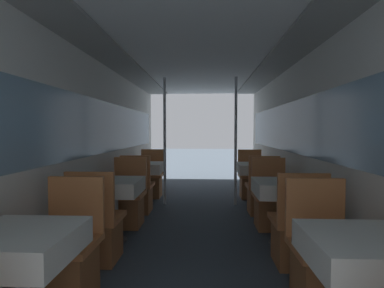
% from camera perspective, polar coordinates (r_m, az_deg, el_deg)
% --- Properties ---
extents(wall_left, '(0.05, 8.15, 2.22)m').
position_cam_1_polar(wall_left, '(3.98, -18.77, 0.24)').
color(wall_left, silver).
rests_on(wall_left, ground_plane).
extents(wall_right, '(0.05, 8.15, 2.22)m').
position_cam_1_polar(wall_right, '(3.91, 21.33, 0.17)').
color(wall_right, silver).
rests_on(wall_right, ground_plane).
extents(ceiling_panel, '(2.71, 8.15, 0.07)m').
position_cam_1_polar(ceiling_panel, '(3.83, 1.12, 17.17)').
color(ceiling_panel, white).
rests_on(ceiling_panel, wall_left).
extents(dining_table_left_0, '(0.61, 0.61, 0.73)m').
position_cam_1_polar(dining_table_left_0, '(2.08, -29.82, -16.86)').
color(dining_table_left_0, '#4C4C51').
rests_on(dining_table_left_0, ground_plane).
extents(chair_left_far_0, '(0.46, 0.46, 0.92)m').
position_cam_1_polar(chair_left_far_0, '(2.66, -22.70, -20.09)').
color(chair_left_far_0, '#9C5B31').
rests_on(chair_left_far_0, ground_plane).
extents(dining_table_left_1, '(0.61, 0.61, 0.73)m').
position_cam_1_polar(dining_table_left_1, '(3.65, -14.55, -8.21)').
color(dining_table_left_1, '#4C4C51').
rests_on(dining_table_left_1, ground_plane).
extents(chair_left_near_1, '(0.46, 0.46, 0.92)m').
position_cam_1_polar(chair_left_near_1, '(3.22, -17.55, -15.92)').
color(chair_left_near_1, '#9C5B31').
rests_on(chair_left_near_1, ground_plane).
extents(chair_left_far_1, '(0.46, 0.46, 0.92)m').
position_cam_1_polar(chair_left_far_1, '(4.26, -12.22, -11.28)').
color(chair_left_far_1, '#9C5B31').
rests_on(chair_left_far_1, ground_plane).
extents(dining_table_left_2, '(0.61, 0.61, 0.73)m').
position_cam_1_polar(dining_table_left_2, '(5.36, -8.92, -4.71)').
color(dining_table_left_2, '#4C4C51').
rests_on(dining_table_left_2, ground_plane).
extents(chair_left_near_2, '(0.46, 0.46, 0.92)m').
position_cam_1_polar(chair_left_near_2, '(4.87, -10.23, -9.48)').
color(chair_left_near_2, '#9C5B31').
rests_on(chair_left_near_2, ground_plane).
extents(chair_left_far_2, '(0.46, 0.46, 0.92)m').
position_cam_1_polar(chair_left_far_2, '(5.96, -7.80, -7.24)').
color(chair_left_far_2, '#9C5B31').
rests_on(chair_left_far_2, ground_plane).
extents(support_pole_left_2, '(0.05, 0.05, 2.22)m').
position_cam_1_polar(support_pole_left_2, '(5.26, -5.21, 0.52)').
color(support_pole_left_2, silver).
rests_on(support_pole_left_2, ground_plane).
extents(dining_table_right_0, '(0.61, 0.61, 0.73)m').
position_cam_1_polar(dining_table_right_0, '(1.99, 29.99, -17.79)').
color(dining_table_right_0, '#4C4C51').
rests_on(dining_table_right_0, ground_plane).
extents(chair_right_far_0, '(0.46, 0.46, 0.92)m').
position_cam_1_polar(chair_right_far_0, '(2.59, 23.67, -20.77)').
color(chair_right_far_0, '#9C5B31').
rests_on(chair_right_far_0, ground_plane).
extents(dining_table_right_1, '(0.61, 0.61, 0.73)m').
position_cam_1_polar(dining_table_right_1, '(3.60, 16.74, -8.39)').
color(dining_table_right_1, '#4C4C51').
rests_on(dining_table_right_1, ground_plane).
extents(chair_right_near_1, '(0.46, 0.46, 0.92)m').
position_cam_1_polar(chair_right_near_1, '(3.16, 19.25, -16.30)').
color(chair_right_near_1, '#9C5B31').
rests_on(chair_right_near_1, ground_plane).
extents(chair_right_far_1, '(0.46, 0.46, 0.92)m').
position_cam_1_polar(chair_right_far_1, '(4.21, 14.77, -11.45)').
color(chair_right_far_1, '#9C5B31').
rests_on(chair_right_far_1, ground_plane).
extents(dining_table_right_2, '(0.61, 0.61, 0.73)m').
position_cam_1_polar(dining_table_right_2, '(5.32, 12.05, -4.79)').
color(dining_table_right_2, '#4C4C51').
rests_on(dining_table_right_2, ground_plane).
extents(chair_right_near_2, '(0.46, 0.46, 0.92)m').
position_cam_1_polar(chair_right_near_2, '(4.83, 13.12, -9.61)').
color(chair_right_near_2, '#9C5B31').
rests_on(chair_right_near_2, ground_plane).
extents(chair_right_far_2, '(0.46, 0.46, 0.92)m').
position_cam_1_polar(chair_right_far_2, '(5.92, 11.12, -7.32)').
color(chair_right_far_2, '#9C5B31').
rests_on(chair_right_far_2, ground_plane).
extents(support_pole_right_2, '(0.05, 0.05, 2.22)m').
position_cam_1_polar(support_pole_right_2, '(5.24, 8.32, 0.50)').
color(support_pole_right_2, silver).
rests_on(support_pole_right_2, ground_plane).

